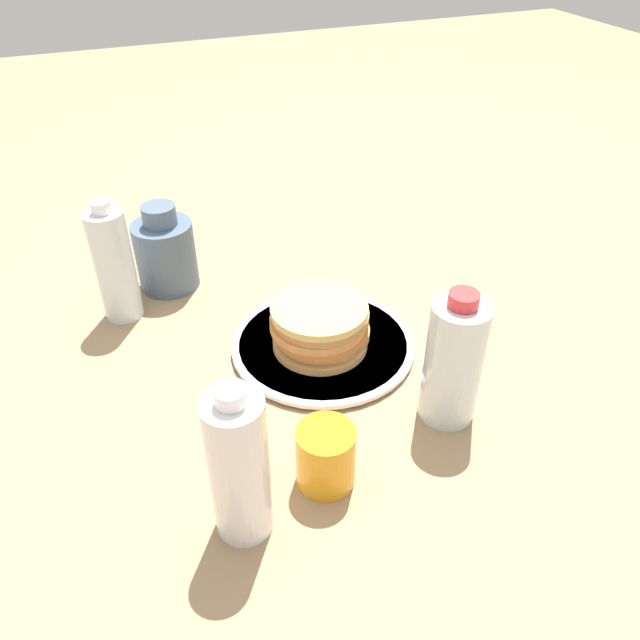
{
  "coord_description": "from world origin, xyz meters",
  "views": [
    {
      "loc": [
        -0.27,
        -0.67,
        0.6
      ],
      "look_at": [
        -0.0,
        0.01,
        0.05
      ],
      "focal_mm": 35.0,
      "sensor_mm": 36.0,
      "label": 1
    }
  ],
  "objects": [
    {
      "name": "juice_glass",
      "position": [
        -0.09,
        -0.23,
        0.04
      ],
      "size": [
        0.07,
        0.07,
        0.08
      ],
      "color": "orange",
      "rests_on": "ground_plane"
    },
    {
      "name": "water_bottle_mid",
      "position": [
        -0.2,
        -0.25,
        0.1
      ],
      "size": [
        0.06,
        0.06,
        0.2
      ],
      "color": "white",
      "rests_on": "ground_plane"
    },
    {
      "name": "pancake_stack",
      "position": [
        -0.01,
        0.0,
        0.05
      ],
      "size": [
        0.15,
        0.15,
        0.07
      ],
      "color": "#E0B16D",
      "rests_on": "plate"
    },
    {
      "name": "cream_jug",
      "position": [
        -0.18,
        0.27,
        0.06
      ],
      "size": [
        0.1,
        0.1,
        0.15
      ],
      "color": "#4C6075",
      "rests_on": "ground_plane"
    },
    {
      "name": "ground_plane",
      "position": [
        0.0,
        0.0,
        0.0
      ],
      "size": [
        4.0,
        4.0,
        0.0
      ],
      "primitive_type": "plane",
      "color": "#9E7F5B"
    },
    {
      "name": "water_bottle_far",
      "position": [
        0.1,
        -0.18,
        0.09
      ],
      "size": [
        0.07,
        0.07,
        0.19
      ],
      "color": "silver",
      "rests_on": "ground_plane"
    },
    {
      "name": "water_bottle_near",
      "position": [
        -0.27,
        0.21,
        0.09
      ],
      "size": [
        0.06,
        0.06,
        0.2
      ],
      "color": "silver",
      "rests_on": "ground_plane"
    },
    {
      "name": "plate",
      "position": [
        -0.0,
        0.01,
        0.01
      ],
      "size": [
        0.28,
        0.28,
        0.01
      ],
      "color": "white",
      "rests_on": "ground_plane"
    }
  ]
}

